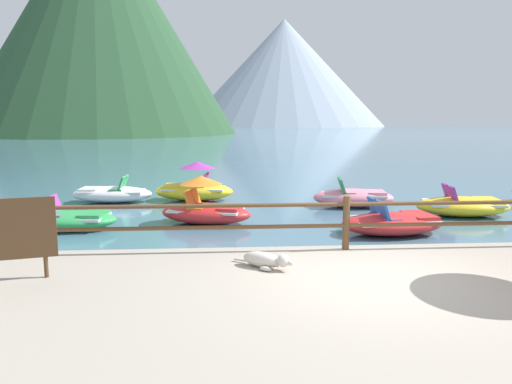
{
  "coord_description": "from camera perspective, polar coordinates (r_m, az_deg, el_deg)",
  "views": [
    {
      "loc": [
        -2.14,
        -6.62,
        2.72
      ],
      "look_at": [
        -1.35,
        5.0,
        0.9
      ],
      "focal_mm": 34.02,
      "sensor_mm": 36.0,
      "label": 1
    }
  ],
  "objects": [
    {
      "name": "cliff_headland",
      "position": [
        84.49,
        -16.94,
        18.14
      ],
      "size": [
        42.69,
        42.69,
        35.97
      ],
      "color": "#284C2D",
      "rests_on": "ground"
    },
    {
      "name": "promenade_dock",
      "position": [
        5.52,
        20.59,
        -18.85
      ],
      "size": [
        28.0,
        8.0,
        0.4
      ],
      "primitive_type": "cube",
      "color": "#A39989",
      "rests_on": "ground"
    },
    {
      "name": "pedal_boat_0",
      "position": [
        14.57,
        23.18,
        -1.49
      ],
      "size": [
        2.66,
        1.64,
        0.86
      ],
      "color": "yellow",
      "rests_on": "ground"
    },
    {
      "name": "pedal_boat_2",
      "position": [
        12.68,
        -21.29,
        -3.01
      ],
      "size": [
        2.53,
        1.44,
        0.81
      ],
      "color": "green",
      "rests_on": "ground"
    },
    {
      "name": "dog_resting",
      "position": [
        7.56,
        1.13,
        -7.99
      ],
      "size": [
        0.9,
        0.69,
        0.26
      ],
      "color": "beige",
      "rests_on": "promenade_dock"
    },
    {
      "name": "distant_peak",
      "position": [
        145.52,
        3.3,
        13.77
      ],
      "size": [
        58.16,
        58.16,
        30.45
      ],
      "primitive_type": "cone",
      "color": "#93A3B7",
      "rests_on": "ground"
    },
    {
      "name": "pedal_boat_4",
      "position": [
        14.98,
        11.42,
        -0.61
      ],
      "size": [
        2.55,
        1.46,
        0.88
      ],
      "color": "pink",
      "rests_on": "ground"
    },
    {
      "name": "pedal_boat_6",
      "position": [
        16.17,
        -16.6,
        -0.19
      ],
      "size": [
        2.57,
        1.19,
        0.86
      ],
      "color": "white",
      "rests_on": "ground"
    },
    {
      "name": "ground_plane",
      "position": [
        46.75,
        -1.3,
        5.53
      ],
      "size": [
        200.0,
        200.0,
        0.0
      ],
      "primitive_type": "plane",
      "color": "#477084"
    },
    {
      "name": "pedal_boat_7",
      "position": [
        15.96,
        -7.28,
        0.51
      ],
      "size": [
        2.68,
        1.53,
        1.27
      ],
      "color": "yellow",
      "rests_on": "ground"
    },
    {
      "name": "pedal_boat_1",
      "position": [
        11.76,
        15.81,
        -3.5
      ],
      "size": [
        2.58,
        1.6,
        0.85
      ],
      "color": "red",
      "rests_on": "ground"
    },
    {
      "name": "dock_railing",
      "position": [
        8.62,
        10.57,
        -2.87
      ],
      "size": [
        23.92,
        0.12,
        0.95
      ],
      "color": "brown",
      "rests_on": "promenade_dock"
    },
    {
      "name": "sign_board",
      "position": [
        7.66,
        -26.79,
        -4.06
      ],
      "size": [
        1.15,
        0.32,
        1.19
      ],
      "color": "silver",
      "rests_on": "promenade_dock"
    },
    {
      "name": "pedal_boat_5",
      "position": [
        12.46,
        -5.93,
        -1.91
      ],
      "size": [
        2.56,
        1.72,
        1.23
      ],
      "color": "red",
      "rests_on": "ground"
    }
  ]
}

